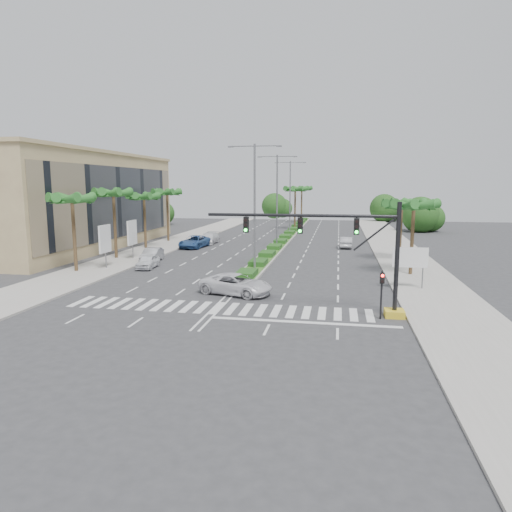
{
  "coord_description": "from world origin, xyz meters",
  "views": [
    {
      "loc": [
        7.87,
        -28.83,
        8.21
      ],
      "look_at": [
        1.94,
        3.97,
        3.0
      ],
      "focal_mm": 32.0,
      "sensor_mm": 36.0,
      "label": 1
    }
  ],
  "objects_px": {
    "car_parked_c": "(195,242)",
    "car_parked_d": "(209,238)",
    "car_parked_a": "(148,261)",
    "car_parked_b": "(152,255)",
    "car_crossing": "(236,284)",
    "car_right": "(346,242)"
  },
  "relations": [
    {
      "from": "car_parked_a",
      "to": "car_parked_b",
      "type": "xyz_separation_m",
      "value": [
        -1.12,
        3.63,
        0.07
      ]
    },
    {
      "from": "car_parked_d",
      "to": "car_crossing",
      "type": "xyz_separation_m",
      "value": [
        10.41,
        -28.68,
        0.0
      ]
    },
    {
      "from": "car_parked_a",
      "to": "car_parked_d",
      "type": "relative_size",
      "value": 0.74
    },
    {
      "from": "car_parked_d",
      "to": "car_parked_a",
      "type": "bearing_deg",
      "value": -91.01
    },
    {
      "from": "car_parked_a",
      "to": "car_crossing",
      "type": "relative_size",
      "value": 0.7
    },
    {
      "from": "car_parked_b",
      "to": "car_parked_c",
      "type": "distance_m",
      "value": 11.62
    },
    {
      "from": "car_parked_a",
      "to": "car_crossing",
      "type": "distance_m",
      "value": 14.38
    },
    {
      "from": "car_parked_b",
      "to": "car_parked_d",
      "type": "height_order",
      "value": "car_parked_d"
    },
    {
      "from": "car_parked_d",
      "to": "car_crossing",
      "type": "relative_size",
      "value": 0.96
    },
    {
      "from": "car_parked_c",
      "to": "car_parked_d",
      "type": "xyz_separation_m",
      "value": [
        0.71,
        4.31,
        -0.02
      ]
    },
    {
      "from": "car_parked_c",
      "to": "car_crossing",
      "type": "xyz_separation_m",
      "value": [
        11.12,
        -24.37,
        -0.02
      ]
    },
    {
      "from": "car_parked_c",
      "to": "car_right",
      "type": "distance_m",
      "value": 20.03
    },
    {
      "from": "car_parked_a",
      "to": "car_parked_b",
      "type": "relative_size",
      "value": 0.88
    },
    {
      "from": "car_parked_a",
      "to": "car_parked_d",
      "type": "height_order",
      "value": "car_parked_d"
    },
    {
      "from": "car_crossing",
      "to": "car_parked_c",
      "type": "bearing_deg",
      "value": 41.9
    },
    {
      "from": "car_parked_a",
      "to": "car_right",
      "type": "relative_size",
      "value": 0.9
    },
    {
      "from": "car_parked_a",
      "to": "car_parked_c",
      "type": "relative_size",
      "value": 0.69
    },
    {
      "from": "car_parked_c",
      "to": "car_parked_d",
      "type": "relative_size",
      "value": 1.07
    },
    {
      "from": "car_parked_b",
      "to": "car_crossing",
      "type": "bearing_deg",
      "value": -53.39
    },
    {
      "from": "car_parked_b",
      "to": "car_parked_c",
      "type": "height_order",
      "value": "car_parked_c"
    },
    {
      "from": "car_parked_b",
      "to": "car_crossing",
      "type": "xyz_separation_m",
      "value": [
        12.19,
        -12.8,
        0.04
      ]
    },
    {
      "from": "car_parked_a",
      "to": "car_crossing",
      "type": "height_order",
      "value": "car_crossing"
    }
  ]
}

